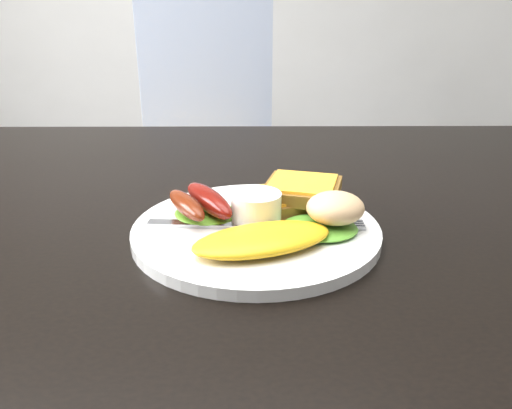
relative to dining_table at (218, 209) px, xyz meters
name	(u,v)px	position (x,y,z in m)	size (l,w,h in m)	color
dining_table	(218,209)	(0.00, 0.00, 0.00)	(1.20, 0.80, 0.04)	black
dining_chair	(205,174)	(-0.11, 1.00, -0.28)	(0.47, 0.47, 0.06)	#A78450
person	(341,96)	(0.29, 0.79, 0.02)	(0.54, 0.36, 1.50)	navy
plate	(256,230)	(0.05, -0.13, 0.03)	(0.26, 0.26, 0.01)	white
lettuce_left	(206,213)	(0.00, -0.10, 0.04)	(0.07, 0.07, 0.01)	#5CA322
lettuce_right	(319,227)	(0.12, -0.14, 0.04)	(0.08, 0.07, 0.01)	#509737
omelette	(263,239)	(0.06, -0.18, 0.04)	(0.14, 0.07, 0.02)	yellow
sausage_a	(186,205)	(-0.02, -0.12, 0.05)	(0.02, 0.09, 0.02)	#611705
sausage_b	(209,200)	(0.00, -0.10, 0.05)	(0.03, 0.10, 0.03)	#640D06
ramekin	(256,207)	(0.05, -0.12, 0.05)	(0.05, 0.05, 0.03)	white
toast_a	(289,200)	(0.09, -0.07, 0.04)	(0.08, 0.08, 0.01)	brown
toast_b	(302,190)	(0.10, -0.07, 0.05)	(0.08, 0.08, 0.01)	brown
potato_salad	(335,208)	(0.13, -0.13, 0.06)	(0.06, 0.06, 0.03)	beige
fork	(228,225)	(0.02, -0.13, 0.03)	(0.17, 0.01, 0.00)	#ADAFB7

